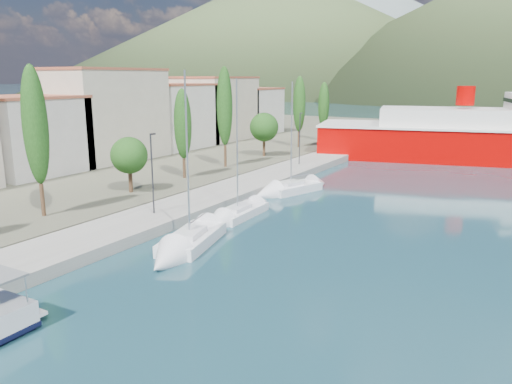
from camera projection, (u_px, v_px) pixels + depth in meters
The scene contains 9 objects.
ground at pixel (475, 122), 122.62m from camera, with size 1400.00×1400.00×0.00m, color #1C404A.
quay at pixel (239, 188), 48.16m from camera, with size 5.00×88.00×0.80m, color gray.
land_strip at pixel (63, 148), 75.41m from camera, with size 70.00×148.00×0.70m, color #565644.
town_buildings at pixel (139, 117), 67.55m from camera, with size 9.20×69.20×11.30m.
tree_row at pixel (215, 123), 55.32m from camera, with size 3.74×63.72×11.41m.
lamp_posts at pixel (167, 167), 38.63m from camera, with size 0.15×46.29×6.06m.
sailboat_near at pixel (179, 250), 31.24m from camera, with size 4.61×8.96×12.35m.
sailboat_mid at pixel (227, 219), 38.24m from camera, with size 2.43×8.16×11.63m.
sailboat_far at pixel (279, 191), 47.25m from camera, with size 4.82×8.19×11.47m.
Camera 1 is at (16.34, -13.62, 10.93)m, focal length 35.00 mm.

